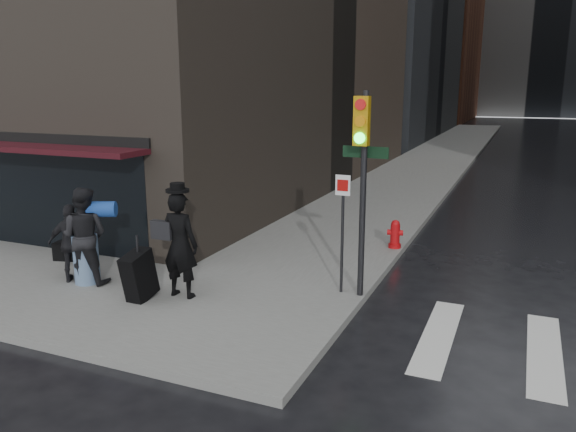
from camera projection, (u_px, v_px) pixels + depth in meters
name	position (u px, v px, depth m)	size (l,w,h in m)	color
ground	(223.00, 324.00, 9.69)	(140.00, 140.00, 0.00)	black
sidewalk_left	(444.00, 152.00, 33.87)	(4.00, 50.00, 0.15)	slate
bldg_left_far	(381.00, 9.00, 67.26)	(22.00, 20.00, 26.00)	brown
storefront	(8.00, 178.00, 13.65)	(8.40, 1.11, 2.83)	black
man_overcoat	(171.00, 249.00, 10.33)	(1.13, 1.09, 2.20)	black
man_jeans	(84.00, 235.00, 11.09)	(1.42, 0.96, 1.95)	black
man_greycoat	(72.00, 243.00, 11.21)	(1.00, 0.80, 1.59)	black
traffic_light	(361.00, 167.00, 10.02)	(0.95, 0.44, 3.79)	black
fire_hydrant	(395.00, 235.00, 13.66)	(0.40, 0.30, 0.69)	#B30B0E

